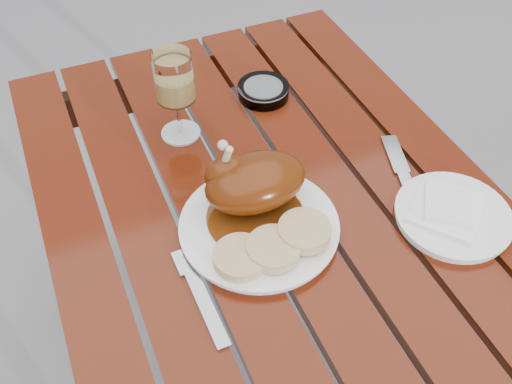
% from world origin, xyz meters
% --- Properties ---
extents(table, '(0.80, 1.20, 0.75)m').
position_xyz_m(table, '(0.00, 0.00, 0.38)').
color(table, '#5F190B').
rests_on(table, ground).
extents(dinner_plate, '(0.37, 0.37, 0.02)m').
position_xyz_m(dinner_plate, '(-0.05, -0.02, 0.76)').
color(dinner_plate, white).
rests_on(dinner_plate, table).
extents(roast_duck, '(0.19, 0.18, 0.13)m').
position_xyz_m(roast_duck, '(-0.04, 0.03, 0.82)').
color(roast_duck, '#57260A').
rests_on(roast_duck, dinner_plate).
extents(bread_dumplings, '(0.21, 0.10, 0.03)m').
position_xyz_m(bread_dumplings, '(-0.05, -0.08, 0.78)').
color(bread_dumplings, tan).
rests_on(bread_dumplings, dinner_plate).
extents(wine_glass, '(0.09, 0.09, 0.19)m').
position_xyz_m(wine_glass, '(-0.10, 0.27, 0.84)').
color(wine_glass, tan).
rests_on(wine_glass, table).
extents(side_plate, '(0.24, 0.24, 0.02)m').
position_xyz_m(side_plate, '(0.27, -0.13, 0.76)').
color(side_plate, white).
rests_on(side_plate, table).
extents(napkin, '(0.17, 0.17, 0.01)m').
position_xyz_m(napkin, '(0.26, -0.12, 0.77)').
color(napkin, white).
rests_on(napkin, side_plate).
extents(ashtray, '(0.12, 0.12, 0.03)m').
position_xyz_m(ashtray, '(0.11, 0.32, 0.76)').
color(ashtray, '#B2B7BC').
rests_on(ashtray, table).
extents(fork, '(0.03, 0.18, 0.01)m').
position_xyz_m(fork, '(-0.19, -0.12, 0.75)').
color(fork, gray).
rests_on(fork, table).
extents(knife, '(0.09, 0.23, 0.01)m').
position_xyz_m(knife, '(0.24, -0.06, 0.75)').
color(knife, gray).
rests_on(knife, table).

